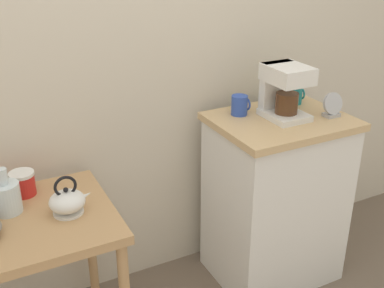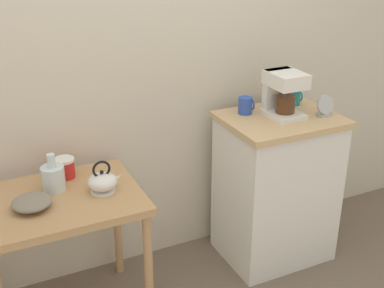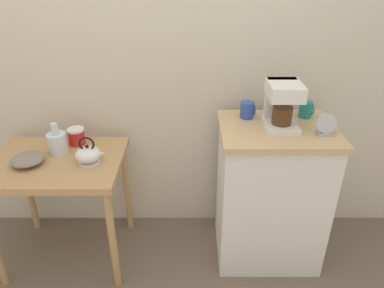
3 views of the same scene
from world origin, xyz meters
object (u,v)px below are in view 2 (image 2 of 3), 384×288
(glass_carafe_vase, at_px, (53,177))
(table_clock, at_px, (325,107))
(teakettle, at_px, (103,182))
(mug_blue, at_px, (246,105))
(canister_enamel, at_px, (65,168))
(mug_dark_teal, at_px, (294,97))
(bowl_stoneware, at_px, (32,202))
(coffee_maker, at_px, (283,92))

(glass_carafe_vase, relative_size, table_clock, 1.58)
(teakettle, bearing_deg, mug_blue, 12.11)
(glass_carafe_vase, bearing_deg, mug_blue, 3.99)
(canister_enamel, distance_m, table_clock, 1.48)
(mug_dark_teal, bearing_deg, teakettle, -170.72)
(bowl_stoneware, distance_m, teakettle, 0.34)
(teakettle, distance_m, canister_enamel, 0.27)
(mug_dark_teal, distance_m, table_clock, 0.24)
(coffee_maker, relative_size, mug_blue, 2.66)
(teakettle, xyz_separation_m, mug_blue, (0.92, 0.20, 0.19))
(glass_carafe_vase, xyz_separation_m, mug_blue, (1.13, 0.08, 0.18))
(bowl_stoneware, distance_m, glass_carafe_vase, 0.19)
(glass_carafe_vase, distance_m, coffee_maker, 1.33)
(teakettle, height_order, coffee_maker, coffee_maker)
(mug_blue, xyz_separation_m, mug_dark_teal, (0.35, 0.01, -0.00))
(glass_carafe_vase, distance_m, canister_enamel, 0.14)
(teakettle, xyz_separation_m, table_clock, (1.31, -0.03, 0.20))
(canister_enamel, distance_m, mug_blue, 1.07)
(mug_blue, bearing_deg, canister_enamel, 178.13)
(table_clock, bearing_deg, bowl_stoneware, 179.50)
(glass_carafe_vase, bearing_deg, bowl_stoneware, -133.59)
(mug_blue, distance_m, mug_dark_teal, 0.35)
(coffee_maker, relative_size, mug_dark_teal, 2.67)
(glass_carafe_vase, relative_size, mug_dark_teal, 1.98)
(bowl_stoneware, xyz_separation_m, coffee_maker, (1.43, 0.10, 0.31))
(table_clock, bearing_deg, teakettle, 178.59)
(coffee_maker, bearing_deg, teakettle, -175.79)
(canister_enamel, bearing_deg, mug_blue, -1.87)
(teakettle, bearing_deg, bowl_stoneware, -177.05)
(glass_carafe_vase, height_order, canister_enamel, glass_carafe_vase)
(canister_enamel, relative_size, coffee_maker, 0.41)
(bowl_stoneware, distance_m, coffee_maker, 1.47)
(mug_blue, bearing_deg, mug_dark_teal, 1.64)
(table_clock, bearing_deg, mug_blue, 149.36)
(mug_blue, distance_m, table_clock, 0.45)
(bowl_stoneware, xyz_separation_m, teakettle, (0.34, 0.02, 0.02))
(glass_carafe_vase, relative_size, mug_blue, 1.97)
(bowl_stoneware, xyz_separation_m, canister_enamel, (0.21, 0.25, 0.02))
(teakettle, relative_size, mug_blue, 1.79)
(canister_enamel, distance_m, mug_dark_teal, 1.42)
(teakettle, distance_m, glass_carafe_vase, 0.25)
(bowl_stoneware, bearing_deg, teakettle, 2.95)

